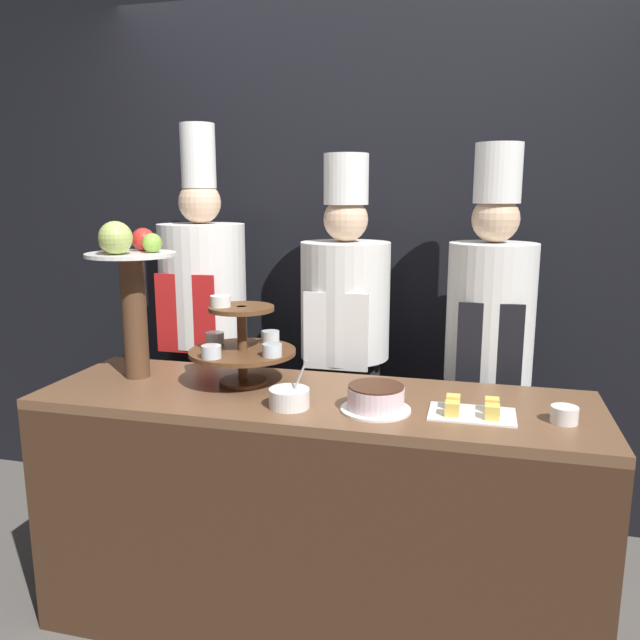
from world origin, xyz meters
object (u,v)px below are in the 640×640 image
fruit_pedestal (131,279)px  chef_left (204,322)px  tiered_stand (242,344)px  serving_bowl_near (289,398)px  cup_white (564,415)px  chef_center_right (489,343)px  cake_square_tray (472,410)px  cake_round (376,399)px  chef_center_left (345,338)px

fruit_pedestal → chef_left: chef_left is taller
tiered_stand → serving_bowl_near: tiered_stand is taller
cup_white → chef_left: 1.65m
fruit_pedestal → tiered_stand: bearing=2.7°
fruit_pedestal → chef_center_right: bearing=22.9°
fruit_pedestal → cake_square_tray: (1.26, -0.11, -0.37)m
cake_square_tray → serving_bowl_near: 0.59m
cake_round → cup_white: bearing=3.5°
cake_square_tray → fruit_pedestal: bearing=175.0°
cup_white → chef_center_left: 1.07m
serving_bowl_near → chef_center_right: 0.98m
tiered_stand → fruit_pedestal: bearing=-177.3°
cake_square_tray → cup_white: bearing=0.1°
fruit_pedestal → chef_left: size_ratio=0.32×
chef_center_left → chef_center_right: bearing=-0.0°
tiered_stand → chef_center_left: 0.61m
tiered_stand → cake_round: 0.56m
serving_bowl_near → cake_round: bearing=7.7°
serving_bowl_near → chef_center_left: 0.74m
fruit_pedestal → chef_left: bearing=86.8°
tiered_stand → serving_bowl_near: 0.34m
cup_white → cake_square_tray: (-0.28, -0.00, -0.01)m
cake_square_tray → chef_center_right: (0.05, 0.67, 0.07)m
serving_bowl_near → chef_left: 0.98m
cup_white → serving_bowl_near: 0.87m
chef_center_left → chef_left: bearing=-180.0°
tiered_stand → fruit_pedestal: size_ratio=0.66×
fruit_pedestal → chef_center_left: chef_center_left is taller
chef_left → cake_round: bearing=-37.2°
tiered_stand → chef_center_left: size_ratio=0.22×
tiered_stand → chef_left: 0.67m
tiered_stand → cake_round: tiered_stand is taller
tiered_stand → cup_white: bearing=-6.7°
chef_left → chef_center_left: (0.67, 0.00, -0.04)m
fruit_pedestal → cup_white: 1.58m
cake_square_tray → chef_left: bearing=151.5°
chef_left → fruit_pedestal: bearing=-93.2°
chef_center_left → tiered_stand: bearing=-117.0°
cake_round → chef_left: bearing=142.8°
chef_left → tiered_stand: bearing=-53.5°
tiered_stand → cake_square_tray: (0.83, -0.13, -0.14)m
cake_round → cup_white: size_ratio=2.77×
fruit_pedestal → chef_left: 0.62m
fruit_pedestal → cake_square_tray: size_ratio=2.20×
fruit_pedestal → chef_center_left: 0.95m
serving_bowl_near → chef_center_left: (0.03, 0.74, 0.04)m
cup_white → fruit_pedestal: bearing=175.9°
tiered_stand → cup_white: 1.12m
cup_white → chef_center_right: bearing=108.4°
fruit_pedestal → serving_bowl_near: (0.67, -0.18, -0.35)m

